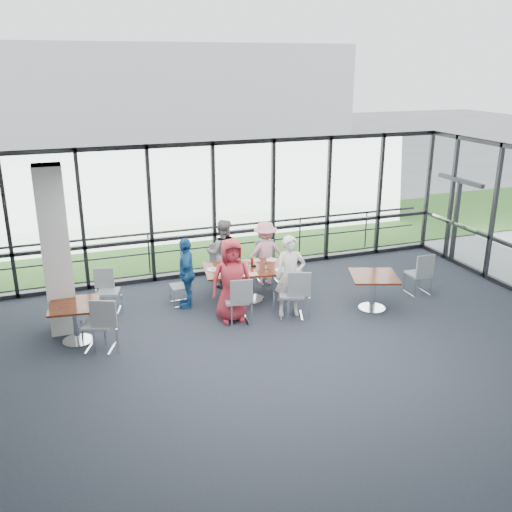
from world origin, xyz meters
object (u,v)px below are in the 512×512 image
object	(u,v)px
chair_main_fl	(223,266)
chair_spare_lb	(108,292)
diner_end	(186,273)
diner_near_right	(290,276)
side_table_left	(75,310)
chair_spare_la	(98,324)
chair_main_fr	(268,263)
chair_main_nl	(236,300)
structural_column	(56,251)
side_table_right	(374,280)
chair_spare_r	(418,274)
chair_main_nr	(291,294)
diner_near_left	(232,280)
chair_main_end	(180,286)
diner_far_left	(223,253)
main_table	(251,272)
diner_far_right	(265,253)

from	to	relation	value
chair_main_fl	chair_spare_lb	xyz separation A→B (m)	(-2.65, -0.61, -0.03)
diner_end	diner_near_right	bearing A→B (deg)	72.03
side_table_left	chair_spare_la	world-z (taller)	chair_spare_la
diner_end	chair_main_fr	size ratio (longest dim) A/B	1.59
diner_near_right	chair_main_nl	bearing A→B (deg)	-168.40
structural_column	chair_main_fr	xyz separation A→B (m)	(4.60, 1.00, -1.13)
side_table_right	chair_spare_r	bearing A→B (deg)	15.29
chair_main_nl	diner_end	bearing A→B (deg)	133.07
chair_main_nr	chair_spare_la	xyz separation A→B (m)	(-3.78, -0.11, 0.00)
diner_near_left	chair_main_fr	xyz separation A→B (m)	(1.42, 1.67, -0.38)
side_table_left	chair_main_nl	bearing A→B (deg)	-4.11
chair_main_fl	structural_column	bearing A→B (deg)	30.49
chair_main_nl	chair_main_fr	distance (m)	2.27
chair_main_fl	chair_main_fr	distance (m)	1.05
structural_column	chair_main_end	distance (m)	2.70
structural_column	diner_far_left	xyz separation A→B (m)	(3.54, 1.13, -0.81)
diner_near_left	chair_main_end	distance (m)	1.42
chair_spare_la	chair_spare_r	size ratio (longest dim) A/B	1.05
structural_column	diner_near_left	distance (m)	3.33
diner_near_left	diner_far_left	world-z (taller)	diner_near_left
diner_near_left	chair_main_fl	bearing A→B (deg)	82.50
structural_column	chair_main_end	size ratio (longest dim) A/B	3.87
chair_main_fl	chair_spare_la	bearing A→B (deg)	48.76
main_table	side_table_right	bearing A→B (deg)	-21.99
diner_far_right	chair_main_nl	distance (m)	2.20
diner_far_left	chair_spare_r	xyz separation A→B (m)	(3.91, -1.93, -0.32)
diner_far_right	chair_spare_r	xyz separation A→B (m)	(2.95, -1.76, -0.27)
side_table_right	diner_far_right	distance (m)	2.66
diner_far_left	diner_far_right	size ratio (longest dim) A/B	1.06
diner_far_left	chair_main_fl	xyz separation A→B (m)	(0.02, 0.06, -0.33)
diner_far_right	chair_main_fl	xyz separation A→B (m)	(-0.94, 0.24, -0.28)
side_table_left	chair_main_nr	world-z (taller)	chair_main_nr
side_table_right	diner_far_right	world-z (taller)	diner_far_right
side_table_right	chair_main_nr	xyz separation A→B (m)	(-1.74, 0.23, -0.15)
main_table	chair_main_fr	distance (m)	1.13
diner_near_right	diner_end	distance (m)	2.18
main_table	side_table_left	xyz separation A→B (m)	(-3.67, -0.74, 0.00)
side_table_right	chair_main_fr	xyz separation A→B (m)	(-1.49, 2.17, -0.17)
diner_far_left	chair_spare_r	bearing A→B (deg)	172.25
diner_near_left	side_table_left	bearing A→B (deg)	-177.08
diner_near_left	chair_spare_r	bearing A→B (deg)	2.50
chair_main_nl	chair_spare_r	xyz separation A→B (m)	(4.23, 0.01, 0.00)
chair_main_end	chair_spare_r	world-z (taller)	chair_spare_r
diner_near_left	chair_main_nr	size ratio (longest dim) A/B	1.71
diner_end	diner_far_right	bearing A→B (deg)	121.62
chair_spare_r	chair_main_nl	bearing A→B (deg)	-178.95
main_table	diner_far_right	distance (m)	1.04
chair_main_fl	chair_spare_lb	bearing A→B (deg)	24.92
chair_main_nr	chair_main_fr	size ratio (longest dim) A/B	1.05
diner_near_right	chair_spare_la	world-z (taller)	diner_near_right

